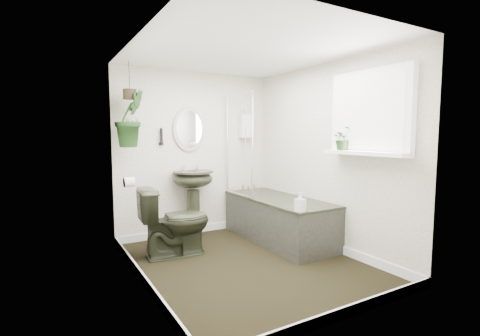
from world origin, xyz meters
TOP-DOWN VIEW (x-y plane):
  - floor at (0.00, 0.00)m, footprint 2.30×2.80m
  - ceiling at (0.00, 0.00)m, footprint 2.30×2.80m
  - wall_back at (0.00, 1.41)m, footprint 2.30×0.02m
  - wall_front at (0.00, -1.41)m, footprint 2.30×0.02m
  - wall_left at (-1.16, 0.00)m, footprint 0.02×2.80m
  - wall_right at (1.16, 0.00)m, footprint 0.02×2.80m
  - skirting at (0.00, 0.00)m, footprint 2.30×2.80m
  - bathtub at (0.80, 0.50)m, footprint 0.72×1.72m
  - bath_screen at (0.47, 0.99)m, footprint 0.04×0.72m
  - shower_box at (0.80, 1.34)m, footprint 0.20×0.10m
  - oval_mirror at (-0.12, 1.37)m, footprint 0.46×0.03m
  - wall_sconce at (-0.52, 1.36)m, footprint 0.04×0.04m
  - toilet_roll_holder at (-1.10, 0.70)m, footprint 0.11×0.11m
  - window_recess at (1.09, -0.70)m, footprint 0.08×1.00m
  - window_sill at (1.02, -0.70)m, footprint 0.18×1.00m
  - window_blinds at (1.04, -0.70)m, footprint 0.01×0.86m
  - toilet at (-0.60, 0.64)m, footprint 0.84×0.52m
  - pedestal_sink at (-0.12, 1.24)m, footprint 0.56×0.49m
  - sill_plant at (1.02, -0.40)m, footprint 0.29×0.27m
  - hanging_plant at (-0.97, 1.12)m, footprint 0.48×0.44m
  - soap_bottle at (0.51, -0.29)m, footprint 0.12×0.12m
  - hanging_pot at (-0.97, 1.12)m, footprint 0.16×0.16m

SIDE VIEW (x-z plane):
  - floor at x=0.00m, z-range -0.02..0.00m
  - skirting at x=0.00m, z-range 0.00..0.10m
  - bathtub at x=0.80m, z-range 0.00..0.58m
  - toilet at x=-0.60m, z-range 0.00..0.82m
  - pedestal_sink at x=-0.12m, z-range 0.00..0.93m
  - soap_bottle at x=0.51m, z-range 0.58..0.79m
  - toilet_roll_holder at x=-1.10m, z-range 0.84..0.96m
  - wall_back at x=0.00m, z-range 0.00..2.30m
  - wall_front at x=0.00m, z-range 0.00..2.30m
  - wall_left at x=-1.16m, z-range 0.00..2.30m
  - wall_right at x=1.16m, z-range 0.00..2.30m
  - window_sill at x=1.02m, z-range 1.21..1.25m
  - bath_screen at x=0.47m, z-range 0.58..1.98m
  - sill_plant at x=1.02m, z-range 1.25..1.51m
  - wall_sconce at x=-0.52m, z-range 1.29..1.51m
  - oval_mirror at x=-0.12m, z-range 1.19..1.81m
  - shower_box at x=0.80m, z-range 1.38..1.73m
  - hanging_plant at x=-0.97m, z-range 1.27..1.97m
  - window_recess at x=1.09m, z-range 1.20..2.10m
  - window_blinds at x=1.04m, z-range 1.27..2.03m
  - hanging_pot at x=-0.97m, z-range 1.85..1.97m
  - ceiling at x=0.00m, z-range 2.30..2.32m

